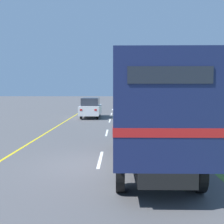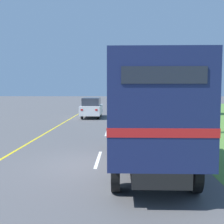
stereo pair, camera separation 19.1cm
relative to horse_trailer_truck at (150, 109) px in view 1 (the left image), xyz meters
name	(u,v)px [view 1 (the left image)]	position (x,y,z in m)	size (l,w,h in m)	color
ground_plane	(99,164)	(-1.74, 0.28, -1.98)	(200.00, 200.00, 0.00)	#515154
edge_line_yellow	(67,120)	(-5.44, 14.42, -1.98)	(0.12, 57.74, 0.01)	yellow
centre_dash_near	(100,159)	(-1.74, 1.02, -1.98)	(0.12, 2.60, 0.01)	white
centre_dash_mid_a	(107,133)	(-1.74, 7.62, -1.98)	(0.12, 2.60, 0.01)	white
centre_dash_mid_b	(110,121)	(-1.74, 14.22, -1.98)	(0.12, 2.60, 0.01)	white
centre_dash_far	(111,114)	(-1.74, 20.82, -1.98)	(0.12, 2.60, 0.01)	white
centre_dash_farthest	(113,110)	(-1.74, 27.42, -1.98)	(0.12, 2.60, 0.01)	white
horse_trailer_truck	(150,109)	(0.00, 0.00, 0.00)	(2.38, 7.78, 3.56)	black
lead_car_white	(91,108)	(-3.60, 16.77, -1.03)	(1.80, 4.49, 1.87)	black
highway_sign	(204,103)	(4.12, 7.48, -0.17)	(2.03, 0.09, 2.88)	#9E9EA3
roadside_tree_mid	(186,79)	(6.06, 20.27, 1.77)	(3.77, 3.77, 5.66)	brown
roadside_tree_far	(180,80)	(7.20, 28.05, 1.87)	(3.43, 3.43, 5.58)	brown
delineator_post	(200,142)	(2.28, 1.97, -1.47)	(0.08, 0.08, 0.95)	white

